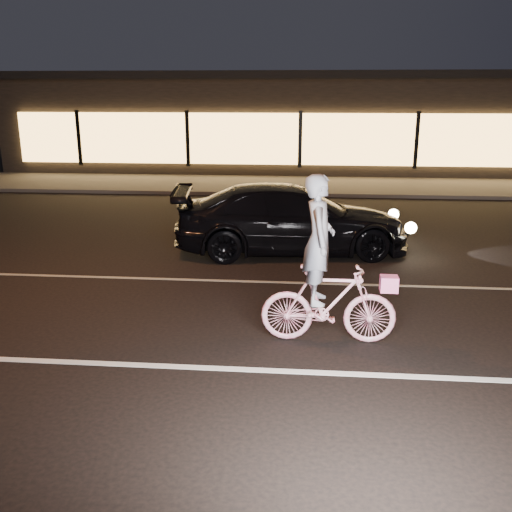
# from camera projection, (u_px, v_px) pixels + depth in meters

# --- Properties ---
(ground) EXTENTS (90.00, 90.00, 0.00)m
(ground) POSITION_uv_depth(u_px,v_px,m) (283.00, 325.00, 8.69)
(ground) COLOR black
(ground) RESTS_ON ground
(lane_stripe_near) EXTENTS (60.00, 0.12, 0.01)m
(lane_stripe_near) POSITION_uv_depth(u_px,v_px,m) (278.00, 371.00, 7.26)
(lane_stripe_near) COLOR silver
(lane_stripe_near) RESTS_ON ground
(lane_stripe_far) EXTENTS (60.00, 0.10, 0.01)m
(lane_stripe_far) POSITION_uv_depth(u_px,v_px,m) (288.00, 282.00, 10.61)
(lane_stripe_far) COLOR gray
(lane_stripe_far) RESTS_ON ground
(sidewalk) EXTENTS (30.00, 4.00, 0.12)m
(sidewalk) POSITION_uv_depth(u_px,v_px,m) (298.00, 186.00, 21.11)
(sidewalk) COLOR #383533
(sidewalk) RESTS_ON ground
(storefront) EXTENTS (25.40, 8.42, 4.20)m
(storefront) POSITION_uv_depth(u_px,v_px,m) (302.00, 120.00, 26.24)
(storefront) COLOR black
(storefront) RESTS_ON ground
(cyclist) EXTENTS (1.90, 0.65, 2.39)m
(cyclist) POSITION_uv_depth(u_px,v_px,m) (326.00, 285.00, 7.90)
(cyclist) COLOR #EC4773
(cyclist) RESTS_ON ground
(sedan) EXTENTS (5.31, 2.70, 1.48)m
(sedan) POSITION_uv_depth(u_px,v_px,m) (292.00, 219.00, 12.47)
(sedan) COLOR black
(sedan) RESTS_ON ground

